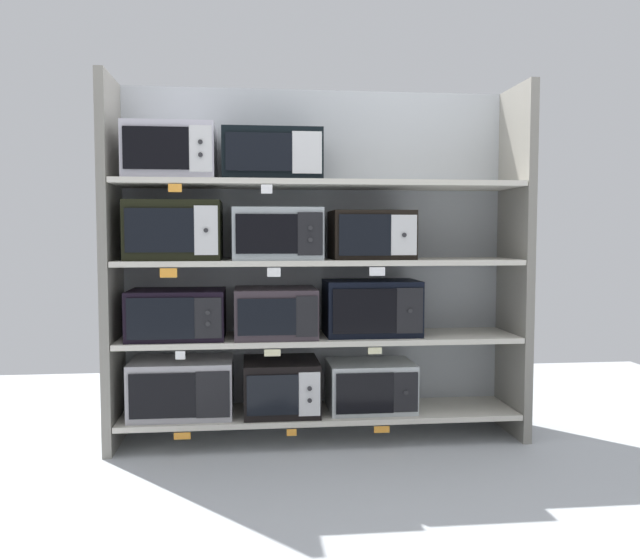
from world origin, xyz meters
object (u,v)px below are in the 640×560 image
microwave_5 (371,308)px  microwave_9 (171,153)px  microwave_0 (182,387)px  microwave_8 (371,235)px  microwave_4 (275,312)px  microwave_10 (272,156)px  microwave_6 (175,231)px  microwave_1 (281,386)px  microwave_2 (370,386)px  microwave_3 (177,314)px  microwave_7 (277,234)px

microwave_5 → microwave_9: (-1.12, 0.00, 0.86)m
microwave_0 → microwave_8: microwave_8 is taller
microwave_4 → microwave_10: 0.87m
microwave_4 → microwave_6: 0.72m
microwave_1 → microwave_2: 0.52m
microwave_0 → microwave_6: microwave_6 is taller
microwave_0 → microwave_10: 1.39m
microwave_2 → microwave_3: (-1.09, -0.00, 0.43)m
microwave_2 → microwave_10: 1.43m
microwave_1 → microwave_7: 0.87m
microwave_5 → microwave_9: 1.41m
microwave_6 → microwave_7: microwave_6 is taller
microwave_6 → microwave_8: bearing=-0.0°
microwave_2 → microwave_5: size_ratio=0.91×
microwave_10 → microwave_7: bearing=-0.2°
microwave_4 → microwave_7: (0.01, -0.00, 0.44)m
microwave_0 → microwave_1: 0.56m
microwave_1 → microwave_3: 0.71m
microwave_3 → microwave_4: bearing=0.0°
microwave_3 → microwave_9: size_ratio=1.09×
microwave_3 → microwave_5: size_ratio=0.98×
microwave_5 → microwave_4: bearing=180.0°
microwave_9 → microwave_10: (0.55, 0.00, -0.01)m
microwave_5 → microwave_1: bearing=180.0°
microwave_3 → microwave_8: microwave_8 is taller
microwave_5 → microwave_10: size_ratio=0.99×
microwave_3 → microwave_5: 1.10m
microwave_5 → microwave_8: bearing=-178.8°
microwave_6 → microwave_8: microwave_6 is taller
microwave_4 → microwave_8: size_ratio=1.00×
microwave_7 → microwave_8: size_ratio=1.08×
microwave_7 → microwave_10: 0.43m
microwave_0 → microwave_10: (0.51, 0.00, 1.29)m
microwave_5 → microwave_6: bearing=180.0°
microwave_0 → microwave_3: 0.42m
microwave_8 → microwave_9: (-1.11, 0.00, 0.45)m
microwave_6 → microwave_4: bearing=0.0°
microwave_3 → microwave_10: microwave_10 is taller
microwave_6 → microwave_0: bearing=-0.4°
microwave_1 → microwave_7: (-0.02, 0.00, 0.87)m
microwave_7 → microwave_5: bearing=-0.0°
microwave_1 → microwave_10: size_ratio=0.80×
microwave_9 → microwave_4: bearing=0.0°
microwave_7 → microwave_9: microwave_9 is taller
microwave_9 → microwave_0: bearing=-0.1°
microwave_5 → microwave_9: size_ratio=1.11×
microwave_1 → microwave_9: microwave_9 is taller
microwave_2 → microwave_8: (-0.00, 0.00, 0.87)m
microwave_7 → microwave_10: size_ratio=0.91×
microwave_0 → microwave_10: size_ratio=1.04×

